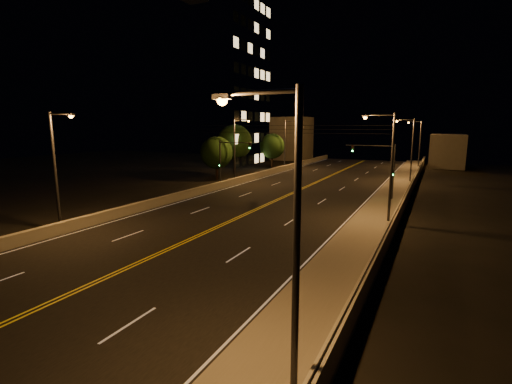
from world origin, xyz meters
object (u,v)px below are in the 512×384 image
at_px(streetlight_0, 286,229).
at_px(streetlight_4, 57,163).
at_px(traffic_signal_right, 383,165).
at_px(streetlight_1, 388,161).
at_px(tree_0, 217,153).
at_px(traffic_signal_left, 227,158).
at_px(tree_1, 234,142).
at_px(streetlight_2, 410,146).
at_px(building_tower, 195,87).
at_px(streetlight_5, 236,146).
at_px(streetlight_3, 418,141).
at_px(tree_2, 272,146).
at_px(streetlight_6, 286,141).

bearing_deg(streetlight_0, streetlight_4, 157.29).
distance_m(streetlight_0, traffic_signal_right, 31.40).
xyz_separation_m(streetlight_1, tree_0, (-25.16, 15.06, -1.10)).
xyz_separation_m(streetlight_1, traffic_signal_left, (-20.29, 9.76, -1.30)).
bearing_deg(tree_1, streetlight_2, -1.17).
relative_size(streetlight_0, streetlight_4, 1.00).
xyz_separation_m(streetlight_2, building_tower, (-37.74, 4.09, 9.85)).
distance_m(streetlight_5, tree_0, 3.99).
relative_size(streetlight_2, tree_0, 1.38).
height_order(streetlight_0, building_tower, building_tower).
xyz_separation_m(streetlight_0, streetlight_5, (-21.42, 35.78, 0.00)).
bearing_deg(streetlight_2, tree_1, 178.83).
bearing_deg(tree_0, streetlight_5, -12.86).
relative_size(streetlight_3, tree_1, 1.09).
height_order(traffic_signal_right, tree_2, tree_2).
height_order(streetlight_4, streetlight_5, same).
xyz_separation_m(tree_0, tree_1, (-2.43, 9.57, 1.07)).
bearing_deg(streetlight_5, tree_2, 99.27).
distance_m(streetlight_2, streetlight_3, 21.62).
distance_m(streetlight_1, streetlight_4, 24.86).
relative_size(streetlight_1, tree_0, 1.38).
bearing_deg(streetlight_0, tree_2, 114.00).
bearing_deg(streetlight_5, streetlight_6, 90.00).
bearing_deg(traffic_signal_right, streetlight_3, 87.56).
xyz_separation_m(streetlight_4, tree_0, (-3.74, 27.67, -1.10)).
bearing_deg(streetlight_4, building_tower, 111.82).
relative_size(streetlight_1, streetlight_2, 1.00).
xyz_separation_m(streetlight_5, building_tower, (-16.32, 13.96, 9.85)).
bearing_deg(traffic_signal_left, streetlight_2, 35.20).
xyz_separation_m(streetlight_0, streetlight_4, (-21.42, 8.96, 0.00)).
height_order(streetlight_4, traffic_signal_right, streetlight_4).
distance_m(streetlight_6, tree_1, 10.29).
bearing_deg(streetlight_0, streetlight_3, 90.00).
relative_size(traffic_signal_left, building_tower, 0.19).
height_order(streetlight_0, streetlight_6, same).
bearing_deg(traffic_signal_left, streetlight_0, -57.07).
xyz_separation_m(streetlight_1, traffic_signal_right, (-1.53, 9.76, -1.30)).
height_order(streetlight_1, streetlight_3, same).
distance_m(streetlight_1, streetlight_2, 24.07).
relative_size(streetlight_1, tree_1, 1.09).
bearing_deg(traffic_signal_right, tree_1, 150.28).
distance_m(streetlight_1, streetlight_5, 25.70).
distance_m(tree_1, tree_2, 9.57).
relative_size(streetlight_4, tree_0, 1.38).
distance_m(traffic_signal_right, tree_0, 24.22).
bearing_deg(streetlight_1, streetlight_4, -149.51).
height_order(streetlight_5, streetlight_6, same).
bearing_deg(tree_2, traffic_signal_left, -79.80).
relative_size(streetlight_6, traffic_signal_left, 1.47).
xyz_separation_m(streetlight_1, streetlight_3, (0.00, 45.69, 0.00)).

